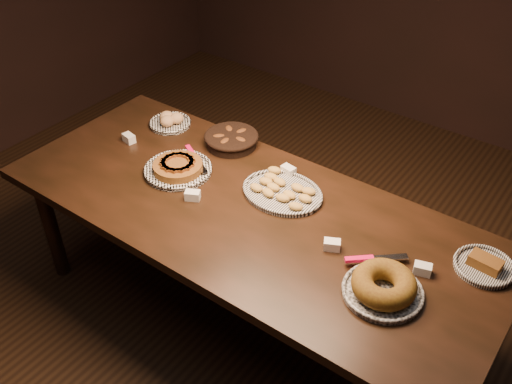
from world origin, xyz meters
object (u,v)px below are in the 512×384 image
Objects in this scene: buffet_table at (247,220)px; madeleine_platter at (282,191)px; bundt_cake_plate at (383,286)px; apple_tart_plate at (178,168)px.

buffet_table is 0.22m from madeleine_platter.
bundt_cake_plate is (0.67, -0.30, 0.02)m from madeleine_platter.
madeleine_platter is (0.07, 0.18, 0.09)m from buffet_table.
madeleine_platter is 0.74m from bundt_cake_plate.
apple_tart_plate is at bearing -172.19° from bundt_cake_plate.
apple_tart_plate is 0.89× the size of bundt_cake_plate.
buffet_table is at bearing -174.10° from bundt_cake_plate.
bundt_cake_plate is at bearing -25.05° from apple_tart_plate.
bundt_cake_plate is (1.20, -0.14, 0.02)m from apple_tart_plate.
madeleine_platter is 1.00× the size of bundt_cake_plate.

